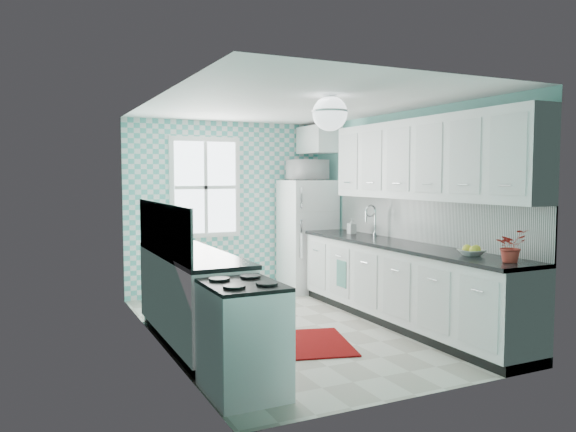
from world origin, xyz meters
name	(u,v)px	position (x,y,z in m)	size (l,w,h in m)	color
floor	(294,329)	(0.00, 0.00, -0.01)	(3.00, 4.40, 0.02)	beige
ceiling	(294,103)	(0.00, 0.00, 2.51)	(3.00, 4.40, 0.02)	white
wall_back	(227,208)	(0.00, 2.21, 1.25)	(3.00, 0.02, 2.50)	#7CCBBE
wall_front	(422,237)	(0.00, -2.21, 1.25)	(3.00, 0.02, 2.50)	#7CCBBE
wall_left	(158,222)	(-1.51, 0.00, 1.25)	(0.02, 4.40, 2.50)	#7CCBBE
wall_right	(404,214)	(1.51, 0.00, 1.25)	(0.02, 4.40, 2.50)	#7CCBBE
accent_wall	(228,208)	(0.00, 2.19, 1.25)	(3.00, 0.01, 2.50)	#55BCB1
window	(205,187)	(-0.35, 2.16, 1.55)	(1.04, 0.05, 1.44)	white
backsplash_right	(423,220)	(1.49, -0.40, 1.20)	(0.02, 3.60, 0.51)	white
backsplash_left	(162,228)	(-1.49, -0.07, 1.20)	(0.02, 2.15, 0.51)	white
upper_cabinets_right	(425,159)	(1.33, -0.60, 1.90)	(0.33, 3.20, 0.90)	white
upper_cabinet_fridge	(318,140)	(1.30, 1.83, 2.25)	(0.40, 0.74, 0.40)	white
ceiling_light	(330,113)	(0.00, -0.80, 2.32)	(0.34, 0.34, 0.35)	silver
base_cabinets_right	(402,286)	(1.20, -0.40, 0.45)	(0.60, 3.60, 0.90)	white
countertop_right	(402,245)	(1.19, -0.40, 0.92)	(0.63, 3.60, 0.04)	black
base_cabinets_left	(191,300)	(-1.20, -0.07, 0.45)	(0.60, 2.15, 0.90)	white
countertop_left	(192,254)	(-1.19, -0.07, 0.92)	(0.63, 2.15, 0.04)	black
fridge	(307,235)	(1.11, 1.80, 0.83)	(0.72, 0.71, 1.65)	white
stove	(243,337)	(-1.20, -1.54, 0.45)	(0.58, 0.72, 0.86)	white
sink	(365,237)	(1.20, 0.38, 0.93)	(0.43, 0.36, 0.53)	silver
rug	(314,343)	(-0.08, -0.63, 0.01)	(0.70, 0.99, 0.02)	#830607
dish_towel	(342,274)	(0.89, 0.43, 0.48)	(0.01, 0.22, 0.34)	#67AF9A
fruit_bowl	(471,252)	(1.20, -1.48, 0.97)	(0.25, 0.25, 0.06)	white
potted_plant	(511,246)	(1.20, -1.96, 1.09)	(0.27, 0.23, 0.30)	#A12219
soap_bottle	(352,226)	(1.25, 0.78, 1.04)	(0.09, 0.09, 0.20)	#9AB8CB
microwave	(307,170)	(1.11, 1.80, 1.80)	(0.55, 0.37, 0.30)	white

